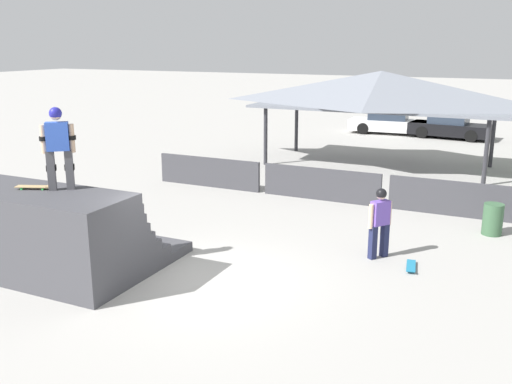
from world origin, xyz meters
name	(u,v)px	position (x,y,z in m)	size (l,w,h in m)	color
ground_plane	(200,281)	(0.00, 0.00, 0.00)	(160.00, 160.00, 0.00)	#A3A09B
quarter_pipe_ramp	(48,235)	(-3.38, -0.89, 0.83)	(4.54, 3.60, 1.93)	#424247
skater_on_deck	(58,143)	(-2.85, -0.88, 2.95)	(0.69, 0.59, 1.77)	#4C4C51
skateboard_on_deck	(35,187)	(-3.39, -1.11, 1.99)	(0.78, 0.47, 0.09)	green
bystander_walking	(380,217)	(3.15, 3.04, 1.00)	(0.48, 0.60, 1.71)	#1E2347
skateboard_on_ground	(411,266)	(4.00, 2.65, 0.06)	(0.32, 0.80, 0.09)	silver
barrier_fence	(321,184)	(0.19, 7.39, 0.53)	(12.37, 0.12, 1.05)	#3D3D42
pavilion_shelter	(381,90)	(0.54, 13.49, 3.15)	(10.15, 4.15, 3.90)	#2D2D33
trash_bin	(493,219)	(5.49, 6.03, 0.42)	(0.52, 0.52, 0.85)	#385B3D
parked_car_white	(389,123)	(-0.96, 22.50, 0.60)	(4.58, 1.90, 1.27)	silver
parked_car_black	(450,127)	(2.33, 22.32, 0.60)	(4.32, 2.15, 1.27)	black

